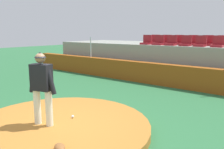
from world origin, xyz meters
name	(u,v)px	position (x,y,z in m)	size (l,w,h in m)	color
ground_plane	(58,131)	(0.00, 0.00, 0.00)	(60.00, 60.00, 0.00)	#2A673A
pitchers_mound	(58,127)	(0.00, 0.00, 0.10)	(4.50, 4.50, 0.20)	#AD6E2B
pitcher	(42,83)	(-0.22, -0.25, 1.22)	(0.76, 0.38, 1.75)	white
baseball	(73,117)	(0.01, 0.47, 0.24)	(0.07, 0.07, 0.07)	white
fielding_glove	(60,147)	(1.04, -0.80, 0.26)	(0.30, 0.20, 0.11)	brown
brick_barrier	(166,75)	(0.00, 6.11, 0.49)	(17.77, 0.40, 0.98)	#914815
fence_post_left	(91,47)	(-4.62, 6.11, 1.55)	(0.06, 0.06, 1.14)	silver
bleacher_platform	(189,61)	(0.00, 8.84, 0.87)	(15.62, 4.13, 1.75)	gray
stadium_chair_0	(146,41)	(-1.74, 7.31, 1.90)	(0.48, 0.44, 0.50)	maroon
stadium_chair_1	(159,42)	(-1.03, 7.30, 1.90)	(0.48, 0.44, 0.50)	maroon
stadium_chair_2	(171,42)	(-0.36, 7.30, 1.90)	(0.48, 0.44, 0.50)	maroon
stadium_chair_3	(186,43)	(0.36, 7.30, 1.90)	(0.48, 0.44, 0.50)	maroon
stadium_chair_4	(200,43)	(1.02, 7.30, 1.90)	(0.48, 0.44, 0.50)	maroon
stadium_chair_5	(218,44)	(1.76, 7.33, 1.90)	(0.48, 0.44, 0.50)	maroon
stadium_chair_6	(155,41)	(-1.73, 8.21, 1.90)	(0.48, 0.44, 0.50)	maroon
stadium_chair_7	(166,41)	(-1.03, 8.20, 1.90)	(0.48, 0.44, 0.50)	maroon
stadium_chair_8	(178,42)	(-0.36, 8.19, 1.90)	(0.48, 0.44, 0.50)	maroon
stadium_chair_9	(192,42)	(0.37, 8.18, 1.90)	(0.48, 0.44, 0.50)	maroon
stadium_chair_10	(207,42)	(1.07, 8.23, 1.90)	(0.48, 0.44, 0.50)	maroon
stadium_chair_11	(223,43)	(1.76, 8.21, 1.90)	(0.48, 0.44, 0.50)	maroon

